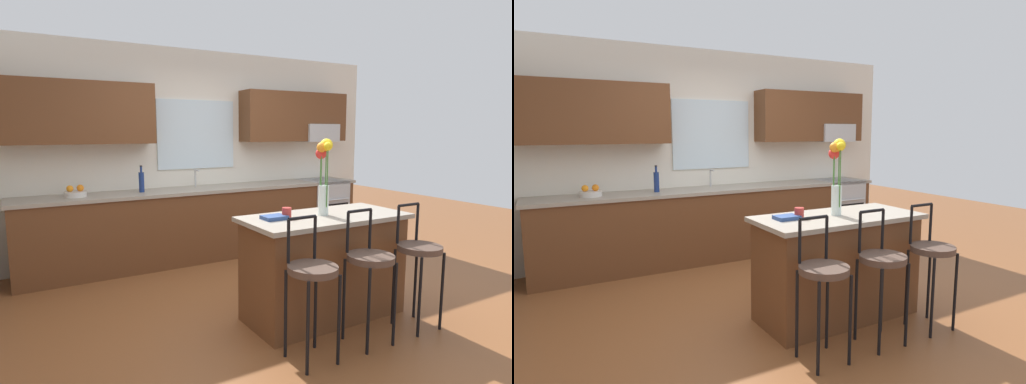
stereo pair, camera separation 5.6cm
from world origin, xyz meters
TOP-DOWN VIEW (x-y plane):
  - ground_plane at (0.00, 0.00)m, footprint 14.00×14.00m
  - back_wall_assembly at (0.04, 1.99)m, footprint 5.60×0.50m
  - counter_run at (-0.00, 1.70)m, footprint 4.56×0.64m
  - sink_faucet at (-0.08, 1.84)m, footprint 0.02×0.13m
  - oven_range at (1.87, 1.68)m, footprint 0.60×0.64m
  - kitchen_island at (0.20, -0.50)m, footprint 1.48×0.68m
  - bar_stool_near at (-0.35, -1.05)m, footprint 0.36×0.36m
  - bar_stool_middle at (0.20, -1.05)m, footprint 0.36×0.36m
  - bar_stool_far at (0.75, -1.05)m, footprint 0.36×0.36m
  - flower_vase at (0.19, -0.48)m, footprint 0.15×0.17m
  - mug_ceramic at (-0.17, -0.44)m, footprint 0.08×0.08m
  - cookbook at (-0.28, -0.43)m, footprint 0.20×0.15m
  - fruit_bowl_oranges at (-1.57, 1.70)m, footprint 0.24×0.24m
  - bottle_olive_oil at (-0.83, 1.70)m, footprint 0.06×0.06m

SIDE VIEW (x-z plane):
  - ground_plane at x=0.00m, z-range 0.00..0.00m
  - oven_range at x=1.87m, z-range 0.00..0.92m
  - kitchen_island at x=0.20m, z-range 0.00..0.92m
  - counter_run at x=0.00m, z-range 0.01..0.93m
  - bar_stool_near at x=-0.35m, z-range 0.11..1.16m
  - bar_stool_middle at x=0.20m, z-range 0.11..1.16m
  - bar_stool_far at x=0.75m, z-range 0.11..1.16m
  - cookbook at x=-0.28m, z-range 0.92..0.95m
  - fruit_bowl_oranges at x=-1.57m, z-range 0.90..1.03m
  - mug_ceramic at x=-0.17m, z-range 0.92..1.01m
  - bottle_olive_oil at x=-0.83m, z-range 0.89..1.21m
  - sink_faucet at x=-0.08m, z-range 0.95..1.18m
  - flower_vase at x=0.19m, z-range 0.99..1.65m
  - back_wall_assembly at x=0.04m, z-range 0.16..2.86m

